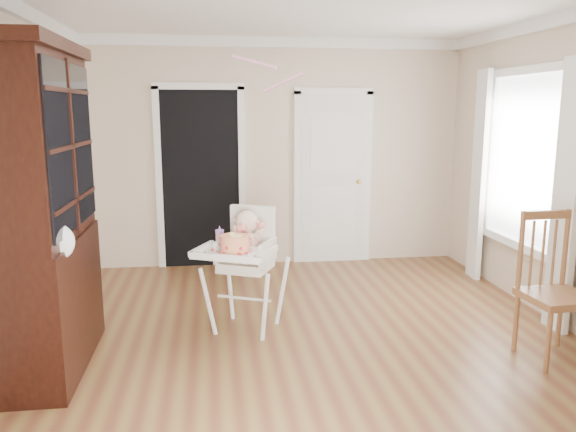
{
  "coord_description": "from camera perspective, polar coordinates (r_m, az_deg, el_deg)",
  "views": [
    {
      "loc": [
        -0.76,
        -4.23,
        1.88
      ],
      "look_at": [
        -0.15,
        0.28,
        1.01
      ],
      "focal_mm": 35.0,
      "sensor_mm": 36.0,
      "label": 1
    }
  ],
  "objects": [
    {
      "name": "floor",
      "position": [
        4.69,
        2.35,
        -12.79
      ],
      "size": [
        5.0,
        5.0,
        0.0
      ],
      "primitive_type": "plane",
      "color": "brown",
      "rests_on": "ground"
    },
    {
      "name": "wall_back",
      "position": [
        6.8,
        -1.26,
        6.35
      ],
      "size": [
        4.5,
        0.0,
        4.5
      ],
      "primitive_type": "plane",
      "rotation": [
        1.57,
        0.0,
        0.0
      ],
      "color": "beige",
      "rests_on": "floor"
    },
    {
      "name": "wall_left",
      "position": [
        4.52,
        -26.91,
        2.92
      ],
      "size": [
        0.0,
        5.0,
        5.0
      ],
      "primitive_type": "plane",
      "rotation": [
        1.57,
        0.0,
        1.57
      ],
      "color": "beige",
      "rests_on": "floor"
    },
    {
      "name": "crown_molding",
      "position": [
        4.37,
        2.64,
        20.84
      ],
      "size": [
        4.5,
        5.0,
        0.12
      ],
      "primitive_type": null,
      "color": "white",
      "rests_on": "ceiling"
    },
    {
      "name": "doorway",
      "position": [
        6.76,
        -8.85,
        4.15
      ],
      "size": [
        1.06,
        0.05,
        2.22
      ],
      "color": "black",
      "rests_on": "wall_back"
    },
    {
      "name": "closet_door",
      "position": [
        6.92,
        4.56,
        3.69
      ],
      "size": [
        0.96,
        0.09,
        2.13
      ],
      "color": "white",
      "rests_on": "wall_back"
    },
    {
      "name": "window_right",
      "position": [
        5.86,
        22.52,
        4.19
      ],
      "size": [
        0.13,
        1.84,
        2.3
      ],
      "color": "white",
      "rests_on": "wall_right"
    },
    {
      "name": "high_chair",
      "position": [
        4.77,
        -4.35,
        -3.92
      ],
      "size": [
        0.87,
        0.95,
        1.08
      ],
      "rotation": [
        0.0,
        0.0,
        -0.43
      ],
      "color": "white",
      "rests_on": "floor"
    },
    {
      "name": "baby",
      "position": [
        4.76,
        -4.24,
        -2.17
      ],
      "size": [
        0.28,
        0.3,
        0.45
      ],
      "rotation": [
        0.0,
        0.0,
        -0.43
      ],
      "color": "beige",
      "rests_on": "high_chair"
    },
    {
      "name": "cake",
      "position": [
        4.52,
        -5.47,
        -2.79
      ],
      "size": [
        0.3,
        0.3,
        0.14
      ],
      "color": "silver",
      "rests_on": "high_chair"
    },
    {
      "name": "sippy_cup",
      "position": [
        4.73,
        -6.95,
        -2.14
      ],
      "size": [
        0.07,
        0.07,
        0.17
      ],
      "rotation": [
        0.0,
        0.0,
        -0.43
      ],
      "color": "pink",
      "rests_on": "high_chair"
    },
    {
      "name": "china_cabinet",
      "position": [
        4.33,
        -23.98,
        0.46
      ],
      "size": [
        0.62,
        1.39,
        2.34
      ],
      "color": "black",
      "rests_on": "floor"
    },
    {
      "name": "dining_chair",
      "position": [
        4.73,
        25.44,
        -6.97
      ],
      "size": [
        0.49,
        0.49,
        1.12
      ],
      "rotation": [
        0.0,
        0.0,
        0.07
      ],
      "color": "brown",
      "rests_on": "floor"
    },
    {
      "name": "streamer",
      "position": [
        5.45,
        -3.49,
        15.39
      ],
      "size": [
        0.4,
        0.33,
        0.15
      ],
      "primitive_type": null,
      "rotation": [
        0.26,
        0.0,
        0.89
      ],
      "color": "#FF93C1",
      "rests_on": "ceiling"
    }
  ]
}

